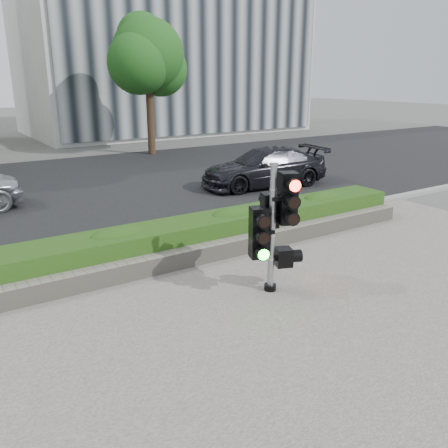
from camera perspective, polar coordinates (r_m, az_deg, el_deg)
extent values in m
plane|color=#51514C|center=(8.01, 2.43, -9.39)|extent=(120.00, 120.00, 0.00)
cube|color=#9E9389|center=(6.42, 16.09, -17.32)|extent=(16.00, 11.00, 0.03)
cube|color=black|center=(16.75, -17.86, 4.04)|extent=(60.00, 13.00, 0.02)
cube|color=gray|center=(10.50, -7.58, -2.56)|extent=(60.00, 0.25, 0.12)
cube|color=gray|center=(9.41, -4.29, -3.93)|extent=(12.00, 0.32, 0.34)
cube|color=#437223|center=(9.89, -6.14, -1.87)|extent=(12.00, 1.00, 0.68)
cube|color=#B7B7B2|center=(34.44, -7.32, 21.09)|extent=(18.00, 10.00, 12.00)
cylinder|color=black|center=(23.48, -8.83, 12.62)|extent=(0.36, 0.36, 3.58)
sphere|color=#184614|center=(23.44, -9.16, 19.50)|extent=(3.33, 3.33, 3.33)
sphere|color=#184614|center=(24.03, -7.66, 17.97)|extent=(2.56, 2.56, 2.56)
sphere|color=#184614|center=(22.81, -10.24, 18.55)|extent=(2.82, 2.82, 2.82)
sphere|color=#184614|center=(24.06, -9.92, 21.23)|extent=(2.30, 2.30, 2.30)
cylinder|color=black|center=(8.39, 5.57, -7.56)|extent=(0.21, 0.21, 0.11)
cylinder|color=gray|center=(8.01, 5.78, -0.81)|extent=(0.11, 0.11, 2.18)
cylinder|color=gray|center=(7.74, 6.03, 7.08)|extent=(0.14, 0.14, 0.05)
cube|color=#FF1107|center=(7.90, 7.66, 3.10)|extent=(0.36, 0.36, 0.87)
cube|color=#14E51E|center=(7.91, 4.17, -1.04)|extent=(0.36, 0.36, 0.87)
cube|color=black|center=(8.16, 5.52, 1.68)|extent=(0.36, 0.36, 0.60)
cube|color=orange|center=(8.28, 7.15, -3.96)|extent=(0.36, 0.36, 0.32)
imported|color=black|center=(16.30, 4.85, 6.82)|extent=(4.62, 2.30, 1.29)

